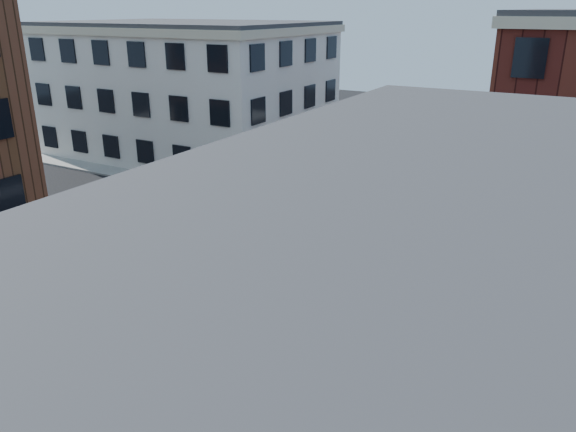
% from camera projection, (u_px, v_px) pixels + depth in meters
% --- Properties ---
extents(ground, '(120.00, 120.00, 0.00)m').
position_uv_depth(ground, '(286.00, 254.00, 30.04)').
color(ground, black).
rests_on(ground, ground).
extents(sidewalk_nw, '(30.00, 30.00, 0.15)m').
position_uv_depth(sidewalk_nw, '(208.00, 137.00, 56.81)').
color(sidewalk_nw, gray).
rests_on(sidewalk_nw, ground).
extents(building_nw, '(22.00, 16.00, 11.00)m').
position_uv_depth(building_nw, '(189.00, 90.00, 49.91)').
color(building_nw, silver).
rests_on(building_nw, ground).
extents(tree_near, '(2.69, 2.69, 4.49)m').
position_uv_depth(tree_near, '(478.00, 172.00, 33.60)').
color(tree_near, black).
rests_on(tree_near, ground).
extents(tree_far, '(2.43, 2.43, 4.07)m').
position_uv_depth(tree_far, '(496.00, 155.00, 38.60)').
color(tree_far, black).
rests_on(tree_far, ground).
extents(signal_pole, '(1.29, 1.24, 4.60)m').
position_uv_depth(signal_pole, '(94.00, 222.00, 26.68)').
color(signal_pole, black).
rests_on(signal_pole, ground).
extents(box_truck, '(9.03, 3.74, 3.99)m').
position_uv_depth(box_truck, '(575.00, 304.00, 20.85)').
color(box_truck, silver).
rests_on(box_truck, ground).
extents(traffic_cone, '(0.44, 0.44, 0.64)m').
position_uv_depth(traffic_cone, '(171.00, 260.00, 28.64)').
color(traffic_cone, '#E8410A').
rests_on(traffic_cone, ground).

